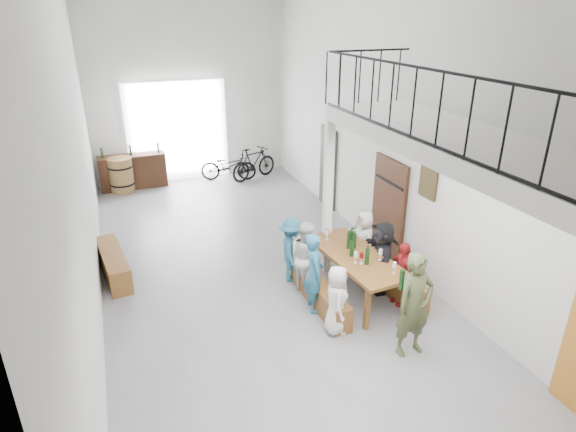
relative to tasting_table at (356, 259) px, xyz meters
name	(u,v)px	position (x,y,z in m)	size (l,w,h in m)	color
floor	(254,270)	(-1.38, 1.46, -0.71)	(12.00, 12.00, 0.00)	slate
room_walls	(248,79)	(-1.38, 1.46, 2.85)	(12.00, 12.00, 12.00)	silver
gateway_portal	(178,132)	(-1.78, 7.40, 0.69)	(2.80, 0.08, 2.80)	white
right_wall_decor	(443,201)	(1.32, -0.41, 1.04)	(0.07, 8.28, 5.07)	#9E5F1B
balcony	(472,152)	(0.60, -1.67, 2.26)	(1.52, 5.62, 4.00)	silver
tasting_table	(356,259)	(0.00, 0.00, 0.00)	(1.03, 2.16, 0.79)	brown
bench_inner	(319,293)	(-0.68, -0.03, -0.49)	(0.30, 1.85, 0.42)	brown
bench_wall	(385,276)	(0.64, 0.03, -0.47)	(0.27, 2.06, 0.47)	brown
tableware	(355,246)	(0.01, 0.07, 0.23)	(0.57, 1.54, 0.35)	black
side_bench	(114,264)	(-3.88, 2.20, -0.47)	(0.37, 1.70, 0.48)	brown
oak_barrel	(121,175)	(-3.45, 6.86, -0.23)	(0.65, 0.65, 0.95)	olive
serving_counter	(133,171)	(-3.13, 7.11, -0.24)	(1.77, 0.49, 0.94)	#3C1C10
counter_bottles	(130,150)	(-3.13, 7.08, 0.37)	(1.53, 0.11, 0.28)	black
guest_left_a	(337,300)	(-0.74, -0.80, -0.15)	(0.55, 0.36, 1.12)	silver
guest_left_b	(314,272)	(-0.83, -0.12, -0.02)	(0.50, 0.33, 1.38)	#25627D
guest_left_c	(306,257)	(-0.72, 0.48, -0.05)	(0.64, 0.50, 1.31)	silver
guest_left_d	(291,250)	(-0.83, 0.89, -0.09)	(0.79, 0.45, 1.22)	#25627D
guest_right_a	(402,273)	(0.62, -0.48, -0.14)	(0.67, 0.28, 1.14)	maroon
guest_right_b	(382,257)	(0.51, 0.01, -0.05)	(1.21, 0.39, 1.31)	black
guest_right_c	(364,240)	(0.60, 0.79, -0.11)	(0.58, 0.38, 1.19)	silver
host_standing	(414,305)	(0.05, -1.62, 0.09)	(0.58, 0.38, 1.58)	#434A2A
potted_plant	(359,233)	(1.07, 1.79, -0.48)	(0.41, 0.35, 0.45)	#164B14
bicycle_near	(228,166)	(-0.50, 6.80, -0.29)	(0.56, 1.59, 0.84)	black
bicycle_far	(254,163)	(0.22, 6.63, -0.23)	(0.44, 1.57, 0.94)	black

